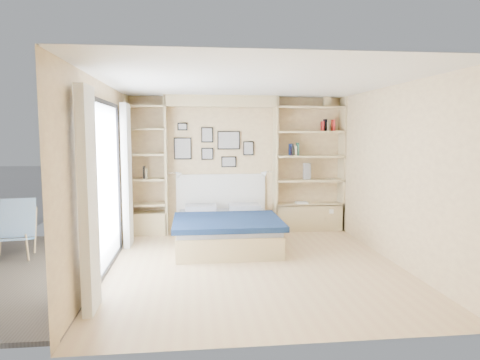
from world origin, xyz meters
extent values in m
plane|color=#D5B380|center=(0.00, 0.00, 0.00)|extent=(4.50, 4.50, 0.00)
plane|color=beige|center=(0.00, 2.25, 1.25)|extent=(4.00, 0.00, 4.00)
plane|color=beige|center=(0.00, -2.25, 1.25)|extent=(4.00, 0.00, 4.00)
plane|color=beige|center=(-2.00, 0.00, 1.25)|extent=(0.00, 4.50, 4.50)
plane|color=beige|center=(2.00, 0.00, 1.25)|extent=(0.00, 4.50, 4.50)
plane|color=white|center=(0.00, 0.00, 2.50)|extent=(4.50, 4.50, 0.00)
cube|color=tan|center=(-1.30, 2.08, 1.25)|extent=(0.04, 0.35, 2.50)
cube|color=tan|center=(0.70, 2.08, 1.25)|extent=(0.04, 0.35, 2.50)
cube|color=tan|center=(-0.30, 2.08, 2.40)|extent=(2.00, 0.35, 0.20)
cube|color=tan|center=(1.98, 2.08, 1.25)|extent=(0.04, 0.35, 2.50)
cube|color=tan|center=(-1.98, 2.08, 1.25)|extent=(0.04, 0.35, 2.50)
cube|color=tan|center=(1.35, 2.08, 0.25)|extent=(1.30, 0.35, 0.50)
cube|color=tan|center=(-1.65, 2.08, 0.20)|extent=(0.70, 0.35, 0.40)
cube|color=black|center=(-1.97, 0.00, 2.23)|extent=(0.04, 2.08, 0.06)
cube|color=black|center=(-1.97, 0.00, 0.03)|extent=(0.04, 2.08, 0.06)
cube|color=black|center=(-1.97, -1.02, 1.10)|extent=(0.04, 0.06, 2.20)
cube|color=black|center=(-1.97, 1.02, 1.10)|extent=(0.04, 0.06, 2.20)
cube|color=silver|center=(-1.98, 0.00, 1.12)|extent=(0.01, 2.00, 2.20)
cube|color=white|center=(-1.88, -1.30, 1.15)|extent=(0.10, 0.45, 2.30)
cube|color=white|center=(-1.88, 1.30, 1.15)|extent=(0.10, 0.45, 2.30)
cube|color=tan|center=(1.35, 2.08, 0.50)|extent=(1.30, 0.35, 0.04)
cube|color=tan|center=(1.35, 2.08, 0.95)|extent=(1.30, 0.35, 0.04)
cube|color=tan|center=(1.35, 2.08, 1.40)|extent=(1.30, 0.35, 0.04)
cube|color=tan|center=(1.35, 2.08, 1.85)|extent=(1.30, 0.35, 0.04)
cube|color=tan|center=(1.35, 2.08, 2.30)|extent=(1.30, 0.35, 0.04)
cube|color=tan|center=(-1.65, 2.08, 0.55)|extent=(0.70, 0.35, 0.04)
cube|color=tan|center=(-1.65, 2.08, 1.00)|extent=(0.70, 0.35, 0.04)
cube|color=tan|center=(-1.65, 2.08, 1.45)|extent=(0.70, 0.35, 0.04)
cube|color=tan|center=(-1.65, 2.08, 1.90)|extent=(0.70, 0.35, 0.04)
cube|color=tan|center=(-1.65, 2.08, 2.30)|extent=(0.70, 0.35, 0.04)
cube|color=tan|center=(-0.30, 1.13, 0.17)|extent=(1.56, 1.96, 0.34)
cube|color=#AEB2BE|center=(-0.30, 1.13, 0.39)|extent=(1.52, 1.92, 0.10)
cube|color=#102346|center=(-0.30, 0.80, 0.46)|extent=(1.66, 1.37, 0.08)
cube|color=#AEB2BE|center=(-0.69, 1.81, 0.50)|extent=(0.54, 0.39, 0.12)
cube|color=#AEB2BE|center=(0.09, 1.81, 0.50)|extent=(0.54, 0.39, 0.12)
cube|color=white|center=(-0.30, 2.22, 0.72)|extent=(1.66, 0.04, 0.70)
cube|color=black|center=(-1.00, 2.23, 1.55)|extent=(0.32, 0.02, 0.40)
cube|color=gray|center=(-1.00, 2.21, 1.55)|extent=(0.28, 0.01, 0.36)
cube|color=black|center=(-0.55, 2.23, 1.80)|extent=(0.22, 0.02, 0.28)
cube|color=gray|center=(-0.55, 2.21, 1.80)|extent=(0.18, 0.01, 0.24)
cube|color=black|center=(-0.55, 2.23, 1.45)|extent=(0.22, 0.02, 0.22)
cube|color=gray|center=(-0.55, 2.21, 1.45)|extent=(0.18, 0.01, 0.18)
cube|color=black|center=(-0.15, 2.23, 1.70)|extent=(0.42, 0.02, 0.34)
cube|color=gray|center=(-0.15, 2.21, 1.70)|extent=(0.38, 0.01, 0.30)
cube|color=black|center=(-0.15, 2.23, 1.30)|extent=(0.28, 0.02, 0.20)
cube|color=gray|center=(-0.15, 2.21, 1.30)|extent=(0.24, 0.01, 0.16)
cube|color=black|center=(0.22, 2.23, 1.55)|extent=(0.20, 0.02, 0.26)
cube|color=gray|center=(0.22, 2.21, 1.55)|extent=(0.16, 0.01, 0.22)
cube|color=black|center=(-1.00, 2.23, 1.95)|extent=(0.18, 0.02, 0.14)
cube|color=gray|center=(-1.00, 2.21, 1.95)|extent=(0.14, 0.01, 0.10)
cylinder|color=silver|center=(-1.16, 2.00, 1.12)|extent=(0.20, 0.02, 0.02)
cone|color=white|center=(-1.06, 2.00, 1.10)|extent=(0.13, 0.12, 0.15)
cylinder|color=silver|center=(0.56, 2.00, 1.12)|extent=(0.20, 0.02, 0.02)
cone|color=white|center=(0.46, 2.00, 1.10)|extent=(0.13, 0.12, 0.15)
cube|color=#A51E1E|center=(0.98, 2.07, 1.50)|extent=(0.02, 0.15, 0.16)
cube|color=navy|center=(0.98, 2.07, 1.53)|extent=(0.03, 0.15, 0.21)
cube|color=black|center=(1.01, 2.07, 1.53)|extent=(0.03, 0.15, 0.22)
cube|color=#BFB28C|center=(1.07, 2.07, 1.51)|extent=(0.04, 0.15, 0.18)
cube|color=#245A42|center=(1.12, 2.07, 1.54)|extent=(0.03, 0.15, 0.23)
cube|color=#A51E1E|center=(1.59, 2.07, 1.96)|extent=(0.02, 0.15, 0.18)
cube|color=navy|center=(1.64, 2.07, 1.97)|extent=(0.03, 0.15, 0.21)
cube|color=black|center=(1.64, 2.07, 1.98)|extent=(0.03, 0.15, 0.22)
cube|color=#BFB28C|center=(1.66, 2.07, 1.95)|extent=(0.04, 0.15, 0.17)
cube|color=#A51E1E|center=(1.79, 2.07, 1.98)|extent=(0.03, 0.15, 0.21)
cube|color=black|center=(-1.69, 2.07, 1.13)|extent=(0.03, 0.15, 0.22)
cube|color=#BFB28C|center=(-1.65, 2.07, 1.11)|extent=(0.03, 0.15, 0.18)
cube|color=tan|center=(1.66, 2.07, 2.40)|extent=(0.13, 0.13, 0.15)
cone|color=tan|center=(1.66, 2.07, 2.51)|extent=(0.20, 0.20, 0.08)
cube|color=slate|center=(1.31, 2.07, 1.12)|extent=(0.12, 0.12, 0.30)
cube|color=white|center=(1.20, 2.02, 0.54)|extent=(0.22, 0.16, 0.03)
cylinder|color=tan|center=(-3.15, 0.45, 0.22)|extent=(0.05, 0.14, 0.43)
cylinder|color=tan|center=(-3.72, 0.97, 0.33)|extent=(0.08, 0.35, 0.71)
cylinder|color=tan|center=(-3.24, 1.04, 0.33)|extent=(0.08, 0.35, 0.71)
cube|color=#2E6EB3|center=(-3.42, 0.63, 0.31)|extent=(0.58, 0.66, 0.15)
cube|color=#2E6EB3|center=(-3.49, 1.04, 0.55)|extent=(0.52, 0.31, 0.57)
camera|label=1|loc=(-0.83, -5.71, 1.83)|focal=32.00mm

